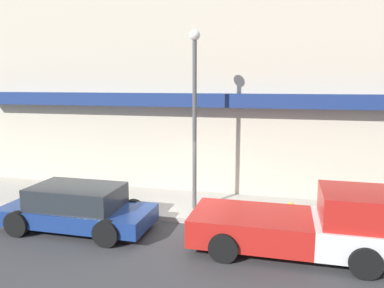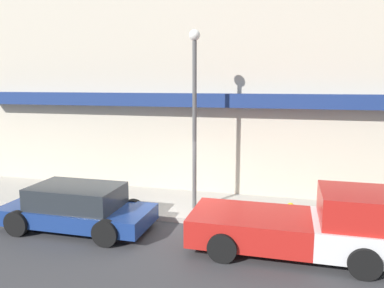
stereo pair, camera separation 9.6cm
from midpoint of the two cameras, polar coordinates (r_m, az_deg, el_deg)
name	(u,v)px [view 1 (the left image)]	position (r m, az deg, el deg)	size (l,w,h in m)	color
ground_plane	(174,223)	(12.26, -3.02, -11.86)	(80.00, 80.00, 0.00)	#38383A
sidewalk	(186,205)	(13.62, -1.09, -9.28)	(36.00, 3.08, 0.17)	#ADA89E
building	(205,60)	(15.87, 1.85, 12.71)	(19.80, 3.80, 10.76)	#BCB29E
pickup_truck	(307,225)	(10.36, 16.83, -11.67)	(5.26, 2.28, 1.77)	silver
parked_car	(77,208)	(12.04, -17.31, -9.24)	(4.58, 2.09, 1.36)	navy
fire_hydrant	(290,212)	(12.12, 14.55, -10.00)	(0.22, 0.22, 0.61)	yellow
street_lamp	(195,101)	(12.32, 0.17, 6.62)	(0.36, 0.36, 5.94)	#4C4C4C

